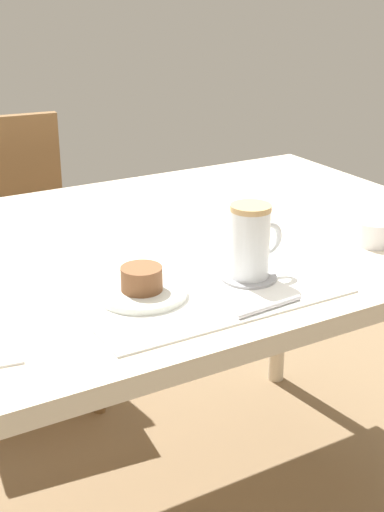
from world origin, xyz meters
TOP-DOWN VIEW (x-y plane):
  - dining_table at (0.00, 0.00)m, footprint 1.36×0.91m
  - wooden_chair at (-0.11, 0.79)m, footprint 0.46×0.46m
  - placemat at (-0.06, -0.26)m, footprint 0.46×0.28m
  - pastry_plate at (-0.16, -0.24)m, footprint 0.15×0.15m
  - pastry at (-0.16, -0.24)m, footprint 0.07×0.07m
  - coffee_coaster at (0.04, -0.26)m, footprint 0.10×0.10m
  - coffee_mug at (0.04, -0.26)m, footprint 0.11×0.07m
  - teaspoon at (-0.01, -0.39)m, footprint 0.13×0.02m
  - sugar_bowl at (0.36, -0.24)m, footprint 0.07×0.07m

SIDE VIEW (x-z plane):
  - wooden_chair at x=-0.11m, z-range 0.04..0.90m
  - dining_table at x=0.00m, z-range 0.30..1.04m
  - placemat at x=-0.06m, z-range 0.74..0.75m
  - coffee_coaster at x=0.04m, z-range 0.75..0.75m
  - teaspoon at x=-0.01m, z-range 0.75..0.75m
  - pastry_plate at x=-0.16m, z-range 0.75..0.76m
  - sugar_bowl at x=0.36m, z-range 0.74..0.79m
  - pastry at x=-0.16m, z-range 0.76..0.80m
  - coffee_mug at x=0.04m, z-range 0.75..0.88m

